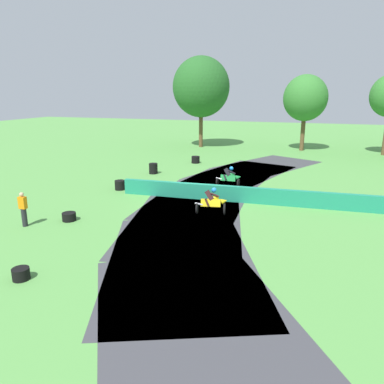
# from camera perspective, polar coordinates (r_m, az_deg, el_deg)

# --- Properties ---
(ground_plane) EXTENTS (120.00, 120.00, 0.00)m
(ground_plane) POSITION_cam_1_polar(r_m,az_deg,el_deg) (21.50, 1.08, -1.06)
(ground_plane) COLOR #569947
(track_asphalt) EXTENTS (11.36, 34.02, 0.01)m
(track_asphalt) POSITION_cam_1_polar(r_m,az_deg,el_deg) (21.20, 4.79, -1.34)
(track_asphalt) COLOR #3D3D42
(track_asphalt) RESTS_ON ground
(safety_barrier) EXTENTS (20.84, 1.32, 0.90)m
(safety_barrier) POSITION_cam_1_polar(r_m,az_deg,el_deg) (20.74, 16.70, -1.04)
(safety_barrier) COLOR #1E8466
(safety_barrier) RESTS_ON ground
(motorcycle_lead_green) EXTENTS (1.68, 0.87, 1.42)m
(motorcycle_lead_green) POSITION_cam_1_polar(r_m,az_deg,el_deg) (24.27, 5.84, 2.28)
(motorcycle_lead_green) COLOR black
(motorcycle_lead_green) RESTS_ON ground
(motorcycle_chase_yellow) EXTENTS (1.67, 1.03, 1.42)m
(motorcycle_chase_yellow) POSITION_cam_1_polar(r_m,az_deg,el_deg) (18.76, 3.17, -1.51)
(motorcycle_chase_yellow) COLOR black
(motorcycle_chase_yellow) RESTS_ON ground
(tire_stack_near) EXTENTS (0.72, 0.72, 0.60)m
(tire_stack_near) POSITION_cam_1_polar(r_m,az_deg,el_deg) (32.47, 0.56, 5.04)
(tire_stack_near) COLOR black
(tire_stack_near) RESTS_ON ground
(tire_stack_mid_a) EXTENTS (0.65, 0.65, 0.80)m
(tire_stack_mid_a) POSITION_cam_1_polar(r_m,az_deg,el_deg) (28.29, -6.02, 3.65)
(tire_stack_mid_a) COLOR black
(tire_stack_mid_a) RESTS_ON ground
(tire_stack_mid_b) EXTENTS (0.65, 0.65, 0.60)m
(tire_stack_mid_b) POSITION_cam_1_polar(r_m,az_deg,el_deg) (23.91, -11.11, 1.06)
(tire_stack_mid_b) COLOR black
(tire_stack_mid_b) RESTS_ON ground
(tire_stack_far) EXTENTS (0.66, 0.66, 0.40)m
(tire_stack_far) POSITION_cam_1_polar(r_m,az_deg,el_deg) (18.79, -18.52, -3.65)
(tire_stack_far) COLOR black
(tire_stack_far) RESTS_ON ground
(tire_stack_extra_a) EXTENTS (0.56, 0.56, 0.40)m
(tire_stack_extra_a) POSITION_cam_1_polar(r_m,az_deg,el_deg) (13.70, -25.00, -11.43)
(tire_stack_extra_a) COLOR black
(tire_stack_extra_a) RESTS_ON ground
(track_marshal) EXTENTS (0.34, 0.24, 1.63)m
(track_marshal) POSITION_cam_1_polar(r_m,az_deg,el_deg) (18.60, -24.68, -2.46)
(track_marshal) COLOR #232328
(track_marshal) RESTS_ON ground
(tree_far_left) EXTENTS (6.26, 6.26, 9.89)m
(tree_far_left) POSITION_cam_1_polar(r_m,az_deg,el_deg) (42.03, 1.42, 15.96)
(tree_far_left) COLOR brown
(tree_far_left) RESTS_ON ground
(tree_mid_rise) EXTENTS (4.51, 4.51, 7.84)m
(tree_mid_rise) POSITION_cam_1_polar(r_m,az_deg,el_deg) (41.02, 17.17, 13.73)
(tree_mid_rise) COLOR brown
(tree_mid_rise) RESTS_ON ground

